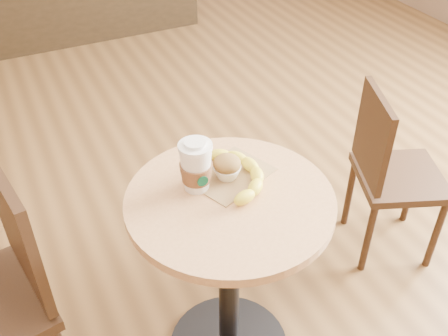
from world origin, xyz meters
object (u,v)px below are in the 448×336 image
(coffee_cup, at_px, (196,167))
(muffin, at_px, (227,167))
(cafe_table, at_px, (229,257))
(banana, at_px, (241,172))
(chair_right, at_px, (389,170))

(coffee_cup, bearing_deg, muffin, 2.18)
(cafe_table, xyz_separation_m, banana, (0.07, 0.07, 0.27))
(cafe_table, xyz_separation_m, chair_right, (0.83, 0.20, -0.07))
(coffee_cup, relative_size, muffin, 1.93)
(banana, bearing_deg, chair_right, 20.97)
(cafe_table, xyz_separation_m, coffee_cup, (-0.07, 0.08, 0.33))
(cafe_table, distance_m, muffin, 0.31)
(cafe_table, distance_m, coffee_cup, 0.34)
(muffin, bearing_deg, banana, -30.99)
(muffin, relative_size, banana, 0.30)
(banana, bearing_deg, coffee_cup, -176.95)
(coffee_cup, height_order, banana, coffee_cup)
(muffin, bearing_deg, cafe_table, -110.66)
(chair_right, bearing_deg, muffin, 119.63)
(chair_right, distance_m, muffin, 0.89)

